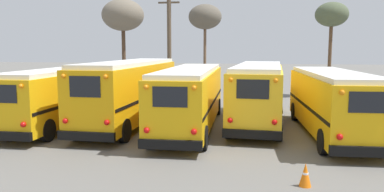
# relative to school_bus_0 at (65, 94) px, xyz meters

# --- Properties ---
(ground_plane) EXTENTS (160.00, 160.00, 0.00)m
(ground_plane) POSITION_rel_school_bus_0_xyz_m (6.73, 0.82, -1.63)
(ground_plane) COLOR #66635E
(school_bus_0) EXTENTS (2.48, 9.95, 2.97)m
(school_bus_0) POSITION_rel_school_bus_0_xyz_m (0.00, 0.00, 0.00)
(school_bus_0) COLOR #EAAA0F
(school_bus_0) RESTS_ON ground
(school_bus_1) EXTENTS (2.59, 10.65, 3.36)m
(school_bus_1) POSITION_rel_school_bus_0_xyz_m (3.36, 0.78, 0.20)
(school_bus_1) COLOR #E5A00C
(school_bus_1) RESTS_ON ground
(school_bus_2) EXTENTS (2.74, 10.84, 3.05)m
(school_bus_2) POSITION_rel_school_bus_0_xyz_m (6.73, 0.18, 0.04)
(school_bus_2) COLOR #EAAA0F
(school_bus_2) RESTS_ON ground
(school_bus_3) EXTENTS (2.96, 10.22, 3.18)m
(school_bus_3) POSITION_rel_school_bus_0_xyz_m (10.09, 1.98, 0.11)
(school_bus_3) COLOR yellow
(school_bus_3) RESTS_ON ground
(school_bus_4) EXTENTS (3.00, 9.74, 2.97)m
(school_bus_4) POSITION_rel_school_bus_0_xyz_m (13.45, -0.16, -0.00)
(school_bus_4) COLOR #EAAA0F
(school_bus_4) RESTS_ON ground
(utility_pole) EXTENTS (1.80, 0.35, 8.87)m
(utility_pole) POSITION_rel_school_bus_0_xyz_m (2.66, 12.89, 2.91)
(utility_pole) COLOR brown
(utility_pole) RESTS_ON ground
(bare_tree_0) EXTENTS (4.16, 4.16, 8.86)m
(bare_tree_0) POSITION_rel_school_bus_0_xyz_m (-3.20, 17.90, 5.60)
(bare_tree_0) COLOR #473323
(bare_tree_0) RESTS_ON ground
(bare_tree_1) EXTENTS (3.47, 3.47, 8.61)m
(bare_tree_1) POSITION_rel_school_bus_0_xyz_m (4.53, 21.43, 5.60)
(bare_tree_1) COLOR brown
(bare_tree_1) RESTS_ON ground
(bare_tree_2) EXTENTS (2.66, 2.66, 7.78)m
(bare_tree_2) POSITION_rel_school_bus_0_xyz_m (15.94, 14.47, 5.03)
(bare_tree_2) COLOR brown
(bare_tree_2) RESTS_ON ground
(traffic_cone) EXTENTS (0.36, 0.36, 0.71)m
(traffic_cone) POSITION_rel_school_bus_0_xyz_m (11.43, -7.18, -1.27)
(traffic_cone) COLOR orange
(traffic_cone) RESTS_ON ground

